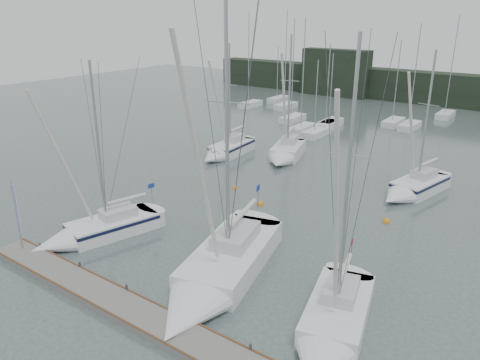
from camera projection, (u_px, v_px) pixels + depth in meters
The scene contains 16 objects.
ground at pixel (205, 275), 26.97m from camera, with size 160.00×160.00×0.00m, color #465652.
dock at pixel (140, 315), 23.09m from camera, with size 24.00×2.00×0.40m, color slate.
far_treeline at pixel (458, 90), 73.36m from camera, with size 90.00×4.00×5.00m, color black.
far_building_left at pixel (335, 73), 82.32m from camera, with size 12.00×3.00×8.00m, color black.
mast_forest at pixel (444, 128), 58.59m from camera, with size 56.97×25.91×14.82m.
sailboat_near_left at pixel (90, 232), 30.91m from camera, with size 4.76×8.78×12.49m.
sailboat_near_center at pixel (213, 280), 25.35m from camera, with size 6.51×12.86×16.92m.
sailboat_near_right at pixel (331, 333), 21.32m from camera, with size 4.70×8.93×14.56m.
sailboat_mid_a at pixel (225, 151), 48.57m from camera, with size 3.15×8.00×12.15m.
sailboat_mid_b at pixel (285, 154), 47.42m from camera, with size 4.79×8.18×13.07m.
sailboat_mid_d at pixel (411, 189), 38.26m from camera, with size 4.22×8.15×12.41m.
buoy_a at pixel (260, 204), 36.72m from camera, with size 0.59×0.59×0.59m, color orange.
buoy_b at pixel (386, 222), 33.68m from camera, with size 0.56×0.56×0.56m, color orange.
buoy_c at pixel (235, 188), 40.05m from camera, with size 0.47×0.47×0.47m, color orange.
dock_banner at pixel (17, 210), 28.10m from camera, with size 0.66×0.24×4.46m.
seagull at pixel (214, 151), 28.32m from camera, with size 1.11×0.53×0.22m.
Camera 1 is at (15.38, -17.84, 14.37)m, focal length 35.00 mm.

